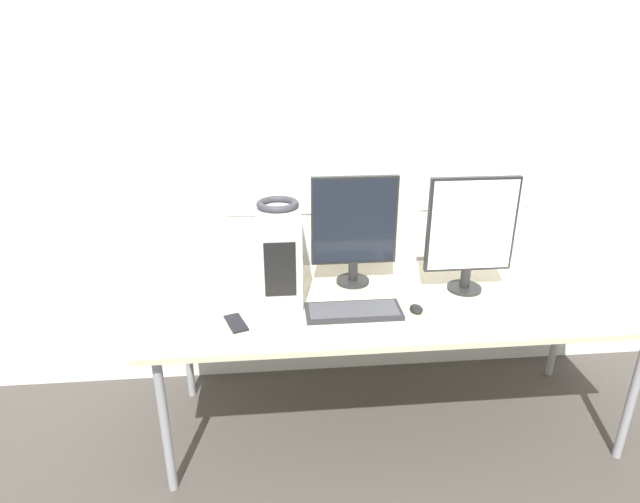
{
  "coord_description": "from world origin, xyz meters",
  "views": [
    {
      "loc": [
        -0.56,
        -1.79,
        1.91
      ],
      "look_at": [
        -0.36,
        0.42,
        0.99
      ],
      "focal_mm": 30.0,
      "sensor_mm": 36.0,
      "label": 1
    }
  ],
  "objects": [
    {
      "name": "ground_plane",
      "position": [
        0.0,
        0.0,
        0.0
      ],
      "size": [
        14.0,
        14.0,
        0.0
      ],
      "primitive_type": "plane",
      "color": "#47423D"
    },
    {
      "name": "wall_back",
      "position": [
        0.0,
        0.96,
        1.35
      ],
      "size": [
        8.0,
        0.07,
        2.7
      ],
      "color": "silver",
      "rests_on": "ground_plane"
    },
    {
      "name": "desk",
      "position": [
        0.0,
        0.42,
        0.7
      ],
      "size": [
        2.27,
        0.83,
        0.74
      ],
      "color": "beige",
      "rests_on": "ground_plane"
    },
    {
      "name": "pc_tower",
      "position": [
        -0.54,
        0.55,
        0.95
      ],
      "size": [
        0.2,
        0.45,
        0.42
      ],
      "color": "silver",
      "rests_on": "desk"
    },
    {
      "name": "headphones",
      "position": [
        -0.54,
        0.55,
        1.18
      ],
      "size": [
        0.2,
        0.2,
        0.03
      ],
      "color": "#333338",
      "rests_on": "pc_tower"
    },
    {
      "name": "monitor_main",
      "position": [
        -0.18,
        0.6,
        1.04
      ],
      "size": [
        0.41,
        0.16,
        0.55
      ],
      "color": "black",
      "rests_on": "desk"
    },
    {
      "name": "monitor_right_near",
      "position": [
        0.35,
        0.47,
        1.05
      ],
      "size": [
        0.42,
        0.16,
        0.56
      ],
      "color": "black",
      "rests_on": "desk"
    },
    {
      "name": "keyboard",
      "position": [
        -0.22,
        0.28,
        0.75
      ],
      "size": [
        0.43,
        0.17,
        0.02
      ],
      "color": "#28282D",
      "rests_on": "desk"
    },
    {
      "name": "mouse",
      "position": [
        0.06,
        0.28,
        0.75
      ],
      "size": [
        0.06,
        0.08,
        0.03
      ],
      "color": "black",
      "rests_on": "desk"
    },
    {
      "name": "cell_phone",
      "position": [
        -0.74,
        0.24,
        0.74
      ],
      "size": [
        0.12,
        0.17,
        0.01
      ],
      "rotation": [
        0.0,
        0.0,
        0.35
      ],
      "color": "black",
      "rests_on": "desk"
    },
    {
      "name": "paper_sheet_left",
      "position": [
        -0.87,
        0.17,
        0.74
      ],
      "size": [
        0.22,
        0.31,
        0.0
      ],
      "rotation": [
        0.0,
        0.0,
        0.05
      ],
      "color": "white",
      "rests_on": "desk"
    }
  ]
}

